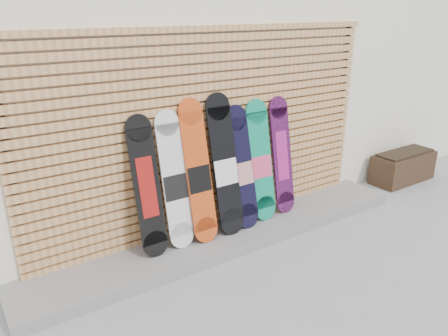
{
  "coord_description": "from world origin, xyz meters",
  "views": [
    {
      "loc": [
        -2.59,
        -2.87,
        2.46
      ],
      "look_at": [
        -0.16,
        0.75,
        0.85
      ],
      "focal_mm": 35.0,
      "sensor_mm": 36.0,
      "label": 1
    }
  ],
  "objects_px": {
    "planter_box": "(403,166)",
    "snowboard_5": "(261,162)",
    "snowboard_0": "(147,187)",
    "snowboard_4": "(242,169)",
    "snowboard_6": "(282,156)",
    "snowboard_2": "(198,173)",
    "snowboard_1": "(175,181)",
    "snowboard_3": "(225,166)"
  },
  "relations": [
    {
      "from": "planter_box",
      "to": "snowboard_6",
      "type": "xyz_separation_m",
      "value": [
        -2.33,
        0.09,
        0.58
      ]
    },
    {
      "from": "snowboard_4",
      "to": "snowboard_5",
      "type": "relative_size",
      "value": 0.98
    },
    {
      "from": "snowboard_6",
      "to": "snowboard_5",
      "type": "bearing_deg",
      "value": -178.16
    },
    {
      "from": "snowboard_4",
      "to": "snowboard_5",
      "type": "height_order",
      "value": "snowboard_5"
    },
    {
      "from": "snowboard_2",
      "to": "snowboard_6",
      "type": "relative_size",
      "value": 1.08
    },
    {
      "from": "snowboard_0",
      "to": "snowboard_1",
      "type": "xyz_separation_m",
      "value": [
        0.3,
        0.0,
        -0.01
      ]
    },
    {
      "from": "snowboard_1",
      "to": "snowboard_6",
      "type": "relative_size",
      "value": 1.02
    },
    {
      "from": "snowboard_1",
      "to": "snowboard_2",
      "type": "height_order",
      "value": "snowboard_2"
    },
    {
      "from": "snowboard_4",
      "to": "snowboard_6",
      "type": "height_order",
      "value": "snowboard_6"
    },
    {
      "from": "snowboard_5",
      "to": "snowboard_2",
      "type": "bearing_deg",
      "value": -178.09
    },
    {
      "from": "planter_box",
      "to": "snowboard_0",
      "type": "height_order",
      "value": "snowboard_0"
    },
    {
      "from": "snowboard_3",
      "to": "snowboard_6",
      "type": "xyz_separation_m",
      "value": [
        0.84,
        0.04,
        -0.05
      ]
    },
    {
      "from": "snowboard_2",
      "to": "snowboard_4",
      "type": "height_order",
      "value": "snowboard_2"
    },
    {
      "from": "snowboard_1",
      "to": "snowboard_3",
      "type": "relative_size",
      "value": 0.93
    },
    {
      "from": "snowboard_4",
      "to": "snowboard_6",
      "type": "bearing_deg",
      "value": 3.26
    },
    {
      "from": "snowboard_1",
      "to": "snowboard_4",
      "type": "distance_m",
      "value": 0.82
    },
    {
      "from": "snowboard_0",
      "to": "snowboard_4",
      "type": "height_order",
      "value": "snowboard_0"
    },
    {
      "from": "snowboard_6",
      "to": "snowboard_0",
      "type": "bearing_deg",
      "value": -179.49
    },
    {
      "from": "snowboard_0",
      "to": "snowboard_5",
      "type": "xyz_separation_m",
      "value": [
        1.41,
        0.0,
        -0.02
      ]
    },
    {
      "from": "snowboard_1",
      "to": "snowboard_2",
      "type": "xyz_separation_m",
      "value": [
        0.27,
        -0.02,
        0.04
      ]
    },
    {
      "from": "snowboard_2",
      "to": "snowboard_1",
      "type": "bearing_deg",
      "value": 174.98
    },
    {
      "from": "snowboard_0",
      "to": "snowboard_3",
      "type": "xyz_separation_m",
      "value": [
        0.9,
        -0.03,
        0.05
      ]
    },
    {
      "from": "planter_box",
      "to": "snowboard_5",
      "type": "xyz_separation_m",
      "value": [
        -2.65,
        0.08,
        0.58
      ]
    },
    {
      "from": "snowboard_1",
      "to": "snowboard_3",
      "type": "xyz_separation_m",
      "value": [
        0.59,
        -0.03,
        0.05
      ]
    },
    {
      "from": "snowboard_0",
      "to": "snowboard_2",
      "type": "bearing_deg",
      "value": -2.35
    },
    {
      "from": "snowboard_4",
      "to": "snowboard_6",
      "type": "relative_size",
      "value": 0.98
    },
    {
      "from": "snowboard_4",
      "to": "snowboard_6",
      "type": "distance_m",
      "value": 0.61
    },
    {
      "from": "planter_box",
      "to": "snowboard_4",
      "type": "distance_m",
      "value": 2.99
    },
    {
      "from": "snowboard_2",
      "to": "planter_box",
      "type": "bearing_deg",
      "value": -0.9
    },
    {
      "from": "snowboard_3",
      "to": "planter_box",
      "type": "bearing_deg",
      "value": -0.87
    },
    {
      "from": "snowboard_2",
      "to": "snowboard_3",
      "type": "xyz_separation_m",
      "value": [
        0.33,
        -0.01,
        0.01
      ]
    },
    {
      "from": "snowboard_0",
      "to": "snowboard_1",
      "type": "relative_size",
      "value": 1.0
    },
    {
      "from": "snowboard_3",
      "to": "snowboard_1",
      "type": "bearing_deg",
      "value": 177.13
    },
    {
      "from": "planter_box",
      "to": "snowboard_6",
      "type": "height_order",
      "value": "snowboard_6"
    },
    {
      "from": "snowboard_1",
      "to": "snowboard_2",
      "type": "relative_size",
      "value": 0.94
    },
    {
      "from": "snowboard_5",
      "to": "snowboard_6",
      "type": "distance_m",
      "value": 0.32
    },
    {
      "from": "snowboard_2",
      "to": "snowboard_6",
      "type": "bearing_deg",
      "value": 1.89
    },
    {
      "from": "planter_box",
      "to": "snowboard_0",
      "type": "bearing_deg",
      "value": 178.9
    },
    {
      "from": "planter_box",
      "to": "snowboard_3",
      "type": "height_order",
      "value": "snowboard_3"
    },
    {
      "from": "snowboard_0",
      "to": "snowboard_4",
      "type": "relative_size",
      "value": 1.03
    },
    {
      "from": "snowboard_0",
      "to": "snowboard_2",
      "type": "xyz_separation_m",
      "value": [
        0.57,
        -0.02,
        0.03
      ]
    },
    {
      "from": "snowboard_3",
      "to": "snowboard_6",
      "type": "bearing_deg",
      "value": 3.05
    }
  ]
}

